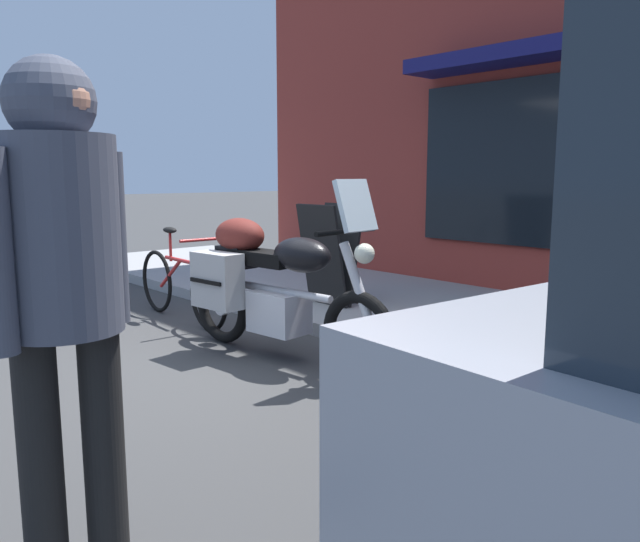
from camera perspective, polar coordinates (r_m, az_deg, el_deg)
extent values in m
plane|color=#393939|center=(4.81, -9.54, -8.49)|extent=(80.00, 80.00, 0.00)
torus|color=black|center=(4.31, 3.61, -6.01)|extent=(0.64, 0.15, 0.64)
cylinder|color=silver|center=(4.31, 3.61, -6.01)|extent=(0.17, 0.08, 0.16)
torus|color=black|center=(5.35, -9.00, -3.18)|extent=(0.64, 0.15, 0.64)
cylinder|color=silver|center=(5.35, -9.00, -3.18)|extent=(0.17, 0.08, 0.16)
cube|color=silver|center=(4.82, -3.81, -3.80)|extent=(0.47, 0.34, 0.32)
cylinder|color=silver|center=(4.75, -3.41, -1.89)|extent=(0.97, 0.16, 0.06)
ellipsoid|color=black|center=(4.57, -1.69, 1.49)|extent=(0.54, 0.33, 0.26)
cube|color=black|center=(4.87, -5.24, 1.21)|extent=(0.62, 0.30, 0.11)
cube|color=black|center=(5.12, -7.74, 1.32)|extent=(0.30, 0.25, 0.18)
cylinder|color=silver|center=(4.24, 3.65, -1.83)|extent=(0.35, 0.10, 0.67)
cylinder|color=black|center=(4.26, 2.45, 3.67)|extent=(0.10, 0.62, 0.04)
cube|color=silver|center=(4.20, 3.30, 6.04)|extent=(0.18, 0.33, 0.35)
sphere|color=#EAEACC|center=(4.18, 4.12, 1.61)|extent=(0.14, 0.14, 0.14)
cube|color=#A2A2A2|center=(4.96, -9.45, -0.84)|extent=(0.46, 0.24, 0.44)
cube|color=black|center=(4.90, -10.53, -0.98)|extent=(0.37, 0.05, 0.03)
ellipsoid|color=#591E19|center=(5.06, -7.41, 3.29)|extent=(0.51, 0.37, 0.28)
torus|color=black|center=(5.73, -10.25, -2.35)|extent=(0.65, 0.07, 0.65)
torus|color=black|center=(6.67, -14.80, -0.92)|extent=(0.65, 0.07, 0.65)
cylinder|color=#B22323|center=(6.15, -12.79, 0.98)|extent=(0.59, 0.06, 0.04)
cylinder|color=#B22323|center=(6.37, -13.62, -0.25)|extent=(0.46, 0.06, 0.34)
cylinder|color=#B22323|center=(6.31, -13.62, 2.24)|extent=(0.03, 0.03, 0.30)
ellipsoid|color=black|center=(6.29, -13.68, 3.69)|extent=(0.22, 0.11, 0.06)
cylinder|color=#B22323|center=(5.69, -10.64, 2.86)|extent=(0.05, 0.48, 0.03)
cylinder|color=black|center=(2.36, -19.26, -15.86)|extent=(0.14, 0.14, 0.92)
cylinder|color=black|center=(2.34, -24.30, -16.31)|extent=(0.14, 0.14, 0.92)
cylinder|color=#474C5B|center=(2.15, -22.95, 3.07)|extent=(0.50, 0.50, 0.63)
sphere|color=#474C5B|center=(2.15, -23.63, 14.14)|extent=(0.28, 0.28, 0.28)
sphere|color=tan|center=(2.11, -22.53, 14.33)|extent=(0.17, 0.17, 0.17)
cylinder|color=#474C5B|center=(2.31, -18.63, 2.87)|extent=(0.10, 0.10, 0.60)
cube|color=black|center=(6.15, 0.17, 1.46)|extent=(0.55, 0.21, 1.01)
cube|color=black|center=(6.30, 1.65, 1.63)|extent=(0.55, 0.21, 1.01)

